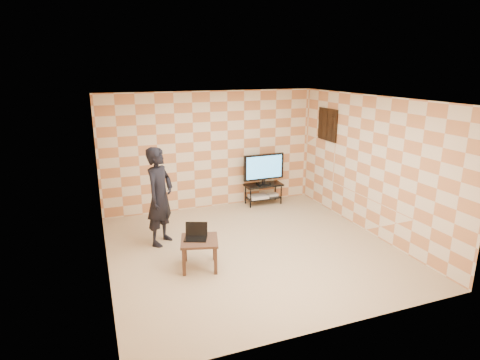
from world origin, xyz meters
name	(u,v)px	position (x,y,z in m)	size (l,w,h in m)	color
floor	(252,249)	(0.00, 0.00, 0.00)	(5.00, 5.00, 0.00)	#C6AC8C
wall_back	(211,151)	(0.00, 2.50, 1.35)	(5.00, 0.02, 2.70)	beige
wall_front	(333,231)	(0.00, -2.50, 1.35)	(5.00, 0.02, 2.70)	beige
wall_left	(101,193)	(-2.50, 0.00, 1.35)	(0.02, 5.00, 2.70)	beige
wall_right	(371,166)	(2.50, 0.00, 1.35)	(0.02, 5.00, 2.70)	beige
ceiling	(253,99)	(0.00, 0.00, 2.70)	(5.00, 5.00, 0.02)	white
wall_art	(328,125)	(2.47, 1.55, 1.95)	(0.04, 0.72, 0.72)	black
tv_stand	(263,189)	(1.21, 2.21, 0.36)	(0.91, 0.41, 0.50)	black
tv	(264,168)	(1.21, 2.20, 0.91)	(1.01, 0.20, 0.73)	black
dvd_player	(258,196)	(1.07, 2.19, 0.21)	(0.44, 0.31, 0.07)	silver
game_console	(273,195)	(1.46, 2.22, 0.20)	(0.24, 0.18, 0.06)	silver
side_table	(199,244)	(-1.07, -0.35, 0.41)	(0.73, 0.73, 0.50)	#362116
laptop	(196,235)	(-1.10, -0.27, 0.55)	(0.45, 0.40, 0.24)	black
person	(160,196)	(-1.48, 0.84, 0.92)	(0.67, 0.44, 1.84)	black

